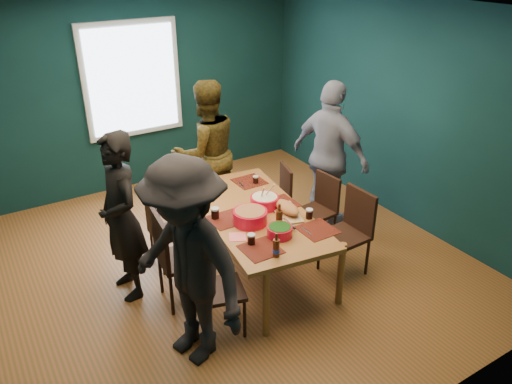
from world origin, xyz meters
The scene contains 26 objects.
room centered at (0.00, 0.27, 1.37)m, with size 5.01×5.01×2.71m.
dining_table centered at (0.25, -0.30, 0.67)m, with size 1.23×2.07×0.74m.
chair_left_far centered at (-0.54, 0.32, 0.48)m, with size 0.38×0.38×0.83m.
chair_left_mid centered at (-0.68, -0.31, 0.57)m, with size 0.49×0.49×0.98m.
chair_left_near centered at (-0.56, -0.88, 0.52)m, with size 0.50×0.50×0.90m.
chair_right_far centered at (0.97, 0.32, 0.48)m, with size 0.46×0.46×0.83m.
chair_right_mid centered at (1.24, -0.16, 0.49)m, with size 0.41×0.41×0.84m.
chair_right_near centered at (1.14, -0.80, 0.55)m, with size 0.44×0.44×0.94m.
person_far_left centered at (-1.02, 0.09, 0.86)m, with size 0.63×0.41×1.72m, color black.
person_back centered at (0.37, 1.04, 0.90)m, with size 0.88×0.68×1.80m, color black.
person_right centered at (1.57, 0.12, 0.92)m, with size 1.07×0.45×1.83m, color silver.
person_near_left centered at (-0.84, -1.04, 0.92)m, with size 1.19×0.69×1.85m, color black.
bowl_salad centered at (0.09, -0.48, 0.82)m, with size 0.34×0.34×0.14m.
bowl_dumpling centered at (0.39, -0.27, 0.81)m, with size 0.30×0.30×0.28m.
bowl_herbs centered at (0.20, -0.83, 0.80)m, with size 0.24×0.24×0.11m.
cutting_board centered at (0.50, -0.51, 0.80)m, with size 0.35×0.58×0.12m.
small_bowl centered at (-0.06, 0.37, 0.77)m, with size 0.13×0.13×0.06m.
beer_bottle_a centered at (-0.02, -1.09, 0.83)m, with size 0.06×0.06×0.24m.
beer_bottle_b centered at (0.28, -0.70, 0.84)m, with size 0.07×0.07×0.25m.
cola_glass_a centered at (-0.10, -0.81, 0.80)m, with size 0.08×0.08×0.10m.
cola_glass_b centered at (0.64, -0.71, 0.80)m, with size 0.07×0.07×0.10m.
cola_glass_c centered at (0.61, 0.26, 0.79)m, with size 0.06×0.06×0.09m.
cola_glass_d centered at (-0.16, -0.21, 0.81)m, with size 0.08×0.08×0.12m.
napkin_a centered at (0.60, -0.26, 0.74)m, with size 0.15×0.15×0.00m, color #FF6B72.
napkin_b centered at (-0.15, -0.64, 0.74)m, with size 0.16×0.16×0.00m, color #FF6B72.
napkin_c centered at (0.54, -0.98, 0.74)m, with size 0.13×0.13×0.00m, color #FF6B72.
Camera 1 is at (-2.10, -4.12, 3.23)m, focal length 35.00 mm.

